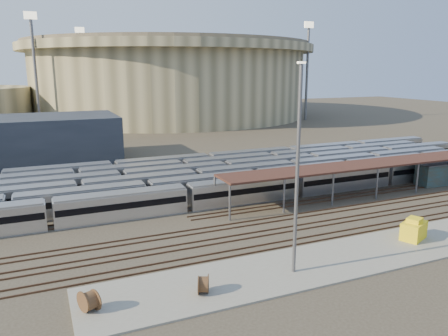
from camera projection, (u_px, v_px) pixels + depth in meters
name	position (u px, v px, depth m)	size (l,w,h in m)	color
ground	(285.00, 216.00, 61.95)	(420.00, 420.00, 0.00)	#383026
apron	(318.00, 263.00, 46.56)	(50.00, 9.00, 0.20)	gray
subway_trains	(226.00, 176.00, 77.73)	(126.24, 23.90, 3.60)	silver
inspection_shed	(387.00, 163.00, 72.93)	(60.30, 6.00, 5.30)	#5B5A60
empty_tracks	(305.00, 226.00, 57.45)	(170.00, 9.62, 0.18)	#4C3323
stadium	(170.00, 78.00, 193.27)	(124.00, 124.00, 32.50)	tan
service_building	(20.00, 140.00, 96.53)	(42.00, 20.00, 10.00)	#1E232D
floodlight_0	(35.00, 68.00, 144.22)	(4.00, 1.00, 38.40)	#5B5A60
floodlight_2	(307.00, 68.00, 173.94)	(4.00, 1.00, 38.40)	#5B5A60
floodlight_3	(82.00, 68.00, 196.70)	(4.00, 1.00, 38.40)	#5B5A60
cable_reel_west	(89.00, 301.00, 37.00)	(1.88, 1.88, 1.04)	brown
cable_reel_east	(203.00, 284.00, 39.99)	(1.73, 1.73, 0.96)	brown
yard_light_pole	(297.00, 171.00, 42.14)	(0.82, 0.36, 20.82)	#5B5A60
yellow_equipment	(414.00, 230.00, 52.76)	(3.41, 2.13, 2.13)	yellow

